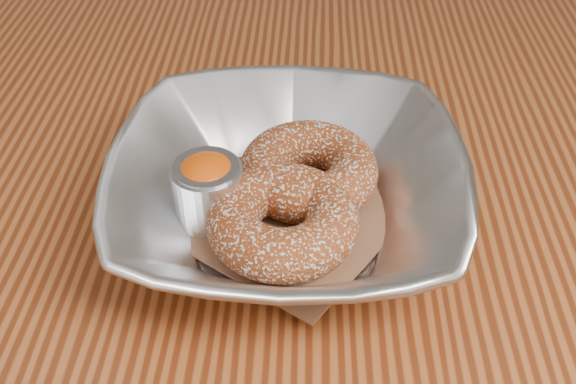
{
  "coord_description": "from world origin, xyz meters",
  "views": [
    {
      "loc": [
        0.13,
        -0.35,
        1.09
      ],
      "look_at": [
        0.12,
        0.01,
        0.78
      ],
      "focal_mm": 42.0,
      "sensor_mm": 36.0,
      "label": 1
    }
  ],
  "objects_px": {
    "serving_bowl": "(288,191)",
    "donut_back": "(309,170)",
    "table": "(146,314)",
    "ramekin": "(208,189)",
    "donut_front": "(283,220)"
  },
  "relations": [
    {
      "from": "serving_bowl",
      "to": "donut_back",
      "type": "distance_m",
      "value": 0.03
    },
    {
      "from": "table",
      "to": "donut_back",
      "type": "xyz_separation_m",
      "value": [
        0.13,
        0.04,
        0.13
      ]
    },
    {
      "from": "serving_bowl",
      "to": "ramekin",
      "type": "bearing_deg",
      "value": -175.4
    },
    {
      "from": "donut_back",
      "to": "donut_front",
      "type": "relative_size",
      "value": 0.99
    },
    {
      "from": "donut_back",
      "to": "ramekin",
      "type": "distance_m",
      "value": 0.08
    },
    {
      "from": "ramekin",
      "to": "table",
      "type": "bearing_deg",
      "value": -174.63
    },
    {
      "from": "table",
      "to": "donut_front",
      "type": "height_order",
      "value": "donut_front"
    },
    {
      "from": "serving_bowl",
      "to": "donut_front",
      "type": "height_order",
      "value": "serving_bowl"
    },
    {
      "from": "serving_bowl",
      "to": "donut_back",
      "type": "bearing_deg",
      "value": 62.5
    },
    {
      "from": "table",
      "to": "ramekin",
      "type": "distance_m",
      "value": 0.15
    },
    {
      "from": "serving_bowl",
      "to": "donut_front",
      "type": "relative_size",
      "value": 2.4
    },
    {
      "from": "donut_front",
      "to": "ramekin",
      "type": "distance_m",
      "value": 0.06
    },
    {
      "from": "table",
      "to": "donut_front",
      "type": "xyz_separation_m",
      "value": [
        0.11,
        -0.02,
        0.13
      ]
    },
    {
      "from": "serving_bowl",
      "to": "donut_front",
      "type": "bearing_deg",
      "value": -95.23
    },
    {
      "from": "donut_back",
      "to": "donut_front",
      "type": "height_order",
      "value": "same"
    }
  ]
}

